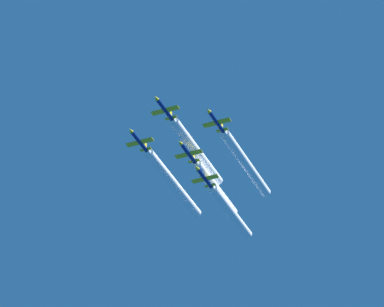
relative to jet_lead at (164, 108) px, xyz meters
The scene contains 10 objects.
jet_lead is the anchor object (origin of this frame).
jet_left_wingman 16.37m from the jet_lead, 144.83° to the right, with size 9.02×13.14×3.16m.
jet_right_wingman 15.83m from the jet_lead, 35.04° to the right, with size 9.02×13.14×3.16m.
jet_slot 18.81m from the jet_lead, 89.84° to the right, with size 9.02×13.14×3.16m.
jet_high_trail 30.87m from the jet_lead, 91.02° to the right, with size 9.02×13.14×3.16m.
smoke_trail_lead 24.81m from the jet_lead, 90.00° to the right, with size 3.15×37.64×3.15m.
smoke_trail_left_wingman 36.78m from the jet_lead, 111.16° to the right, with size 3.15×37.82×3.15m.
smoke_trail_right_wingman 37.56m from the jet_lead, 70.04° to the right, with size 3.15×40.53×3.15m.
smoke_trail_slot 40.67m from the jet_lead, 89.93° to the right, with size 3.15×32.37×3.15m.
smoke_trail_high_trail 52.78m from the jet_lead, 90.59° to the right, with size 3.15×32.50×3.15m.
Camera 1 is at (-137.28, 305.67, 2.56)m, focal length 124.70 mm.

